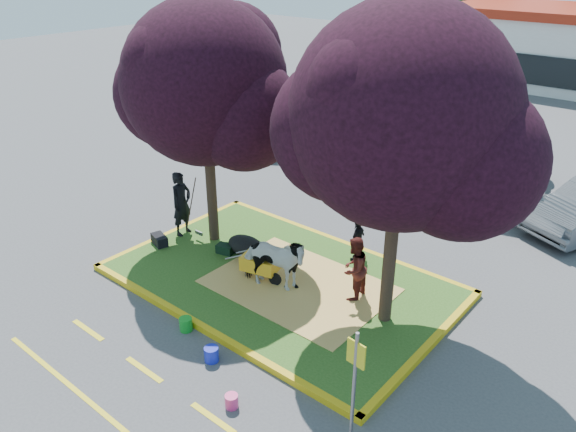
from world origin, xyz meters
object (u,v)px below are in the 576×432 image
Objects in this scene: cow at (273,263)px; calf at (247,246)px; wheelbarrow at (260,264)px; bucket_green at (186,324)px; car_silver at (370,153)px; bucket_blue at (212,354)px; car_black at (284,129)px; bucket_pink at (232,401)px; sign_post at (354,382)px; handler at (182,204)px.

cow is 1.43× the size of calf.
cow is 1.06× the size of wheelbarrow.
car_silver reaches higher than bucket_green.
bucket_green is 0.96× the size of bucket_blue.
cow reaches higher than bucket_blue.
bucket_green is at bearing 115.31° from car_silver.
bucket_blue is at bearing -75.50° from calf.
car_black reaches higher than car_silver.
bucket_blue is (-1.22, 0.65, 0.03)m from bucket_pink.
car_silver is (-6.70, 11.20, -0.79)m from sign_post.
car_silver is at bearing 110.79° from bucket_pink.
wheelbarrow is (-0.55, 0.14, -0.30)m from cow.
cow is at bearing -102.90° from handler.
bucket_green is at bearing -135.56° from handler.
wheelbarrow is at bearing -76.49° from car_black.
wheelbarrow is (1.09, -0.64, 0.16)m from calf.
bucket_blue is at bearing -175.41° from sign_post.
bucket_green is (-4.64, 0.43, -1.36)m from sign_post.
handler is 0.43× the size of car_silver.
bucket_blue is at bearing -81.58° from wheelbarrow.
wheelbarrow is at bearing -49.50° from calf.
cow is 4.99m from sign_post.
wheelbarrow is 5.56m from sign_post.
bucket_blue is 0.07× the size of car_silver.
sign_post reaches higher than bucket_green.
bucket_pink is 0.84× the size of bucket_blue.
handler reaches higher than bucket_blue.
bucket_pink is at bearing 125.25° from car_silver.
wheelbarrow is 8.55m from car_silver.
calf is at bearing 109.58° from bucket_green.
car_silver is at bearing 106.26° from bucket_blue.
car_silver is at bearing 100.85° from bucket_green.
bucket_pink is (2.42, -3.45, -0.44)m from wheelbarrow.
sign_post is 8.01× the size of bucket_green.
bucket_blue is (4.54, -3.19, -0.93)m from handler.
sign_post is 0.57× the size of car_black.
bucket_green is 0.07× the size of car_black.
cow reaches higher than car_silver.
handler is 3.41m from wheelbarrow.
bucket_pink is at bearing -159.96° from sign_post.
sign_post is (5.74, -3.53, 1.11)m from calf.
sign_post is at bearing -117.57° from handler.
sign_post reaches higher than handler.
handler is at bearing 158.77° from wheelbarrow.
wheelbarrow reaches higher than calf.
sign_post is at bearing -46.54° from wheelbarrow.
bucket_green reaches higher than bucket_pink.
bucket_green is (1.10, -3.11, -0.25)m from calf.
handler is 0.44× the size of car_black.
bucket_pink is 15.00m from car_black.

